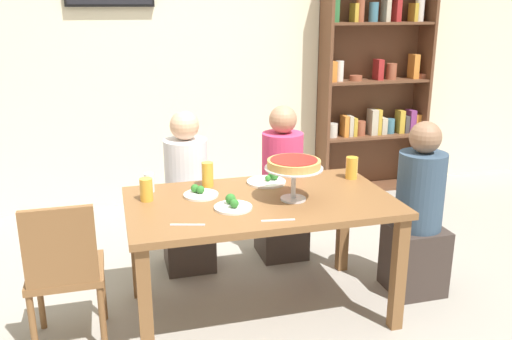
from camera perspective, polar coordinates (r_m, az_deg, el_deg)
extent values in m
plane|color=gray|center=(3.51, 0.45, -14.50)|extent=(12.00, 12.00, 0.00)
cube|color=beige|center=(5.16, -6.32, 12.07)|extent=(8.00, 0.12, 2.80)
cube|color=brown|center=(3.20, 0.48, -3.42)|extent=(1.55, 0.89, 0.04)
cube|color=brown|center=(2.91, -11.53, -14.12)|extent=(0.07, 0.07, 0.70)
cube|color=brown|center=(3.29, 14.71, -10.48)|extent=(0.07, 0.07, 0.70)
cube|color=brown|center=(3.59, -12.46, -7.87)|extent=(0.07, 0.07, 0.70)
cube|color=brown|center=(3.90, 9.12, -5.59)|extent=(0.07, 0.07, 0.70)
cube|color=brown|center=(5.31, 7.20, 8.92)|extent=(0.03, 0.30, 2.20)
cube|color=brown|center=(5.81, 17.14, 8.99)|extent=(0.03, 0.30, 2.20)
cube|color=brown|center=(5.66, 11.72, 9.20)|extent=(1.10, 0.02, 2.20)
cube|color=brown|center=(5.79, 11.71, -1.73)|extent=(1.04, 0.28, 0.02)
cube|color=brown|center=(5.64, 12.04, 3.57)|extent=(1.04, 0.28, 0.02)
cube|color=brown|center=(5.54, 12.39, 9.11)|extent=(1.04, 0.28, 0.02)
cube|color=brown|center=(5.49, 12.77, 14.80)|extent=(1.04, 0.28, 0.02)
cylinder|color=beige|center=(5.43, 7.94, 4.15)|extent=(0.12, 0.12, 0.14)
cube|color=orange|center=(5.48, 9.26, 4.59)|extent=(0.05, 0.13, 0.21)
cube|color=#B2A88E|center=(5.50, 9.75, 4.60)|extent=(0.04, 0.13, 0.21)
cube|color=#B7932D|center=(5.52, 10.16, 4.51)|extent=(0.04, 0.13, 0.18)
cylinder|color=brown|center=(5.56, 10.88, 4.33)|extent=(0.10, 0.10, 0.14)
cube|color=#B2A88E|center=(5.61, 12.11, 4.96)|extent=(0.07, 0.13, 0.26)
cube|color=#B7932D|center=(5.63, 12.62, 4.97)|extent=(0.04, 0.13, 0.25)
cube|color=#B2A88E|center=(5.67, 13.09, 4.56)|extent=(0.06, 0.13, 0.17)
cylinder|color=#3D7084|center=(5.71, 13.85, 4.50)|extent=(0.10, 0.10, 0.15)
cube|color=#B7932D|center=(5.75, 14.85, 4.95)|extent=(0.06, 0.12, 0.23)
cube|color=#3D3838|center=(5.79, 15.33, 4.70)|extent=(0.05, 0.13, 0.17)
cube|color=#7A3370|center=(5.82, 15.89, 4.98)|extent=(0.06, 0.13, 0.23)
cube|color=orange|center=(5.85, 16.39, 4.79)|extent=(0.05, 0.13, 0.18)
cube|color=orange|center=(5.32, 7.93, 10.21)|extent=(0.07, 0.13, 0.19)
cylinder|color=silver|center=(5.36, 8.75, 10.22)|extent=(0.08, 0.08, 0.19)
cylinder|color=brown|center=(5.44, 10.43, 9.48)|extent=(0.12, 0.12, 0.05)
cube|color=maroon|center=(5.54, 12.71, 10.25)|extent=(0.06, 0.13, 0.20)
cylinder|color=brown|center=(5.61, 14.02, 10.01)|extent=(0.10, 0.10, 0.15)
cube|color=orange|center=(5.72, 16.21, 10.40)|extent=(0.06, 0.13, 0.24)
cylinder|color=brown|center=(5.79, 16.99, 9.45)|extent=(0.13, 0.13, 0.05)
cube|color=#2D6B38|center=(5.29, 8.17, 16.31)|extent=(0.06, 0.13, 0.22)
cube|color=#B7932D|center=(5.37, 10.25, 15.94)|extent=(0.04, 0.13, 0.17)
cylinder|color=brown|center=(5.40, 10.88, 16.19)|extent=(0.08, 0.08, 0.22)
cylinder|color=#3D7084|center=(5.46, 12.24, 15.90)|extent=(0.09, 0.09, 0.18)
cube|color=#B2A88E|center=(5.52, 13.47, 16.09)|extent=(0.05, 0.13, 0.23)
cube|color=maroon|center=(5.58, 14.54, 15.92)|extent=(0.05, 0.12, 0.21)
cube|color=#B7932D|center=(5.67, 16.17, 15.61)|extent=(0.04, 0.13, 0.17)
cylinder|color=silver|center=(5.70, 16.79, 15.75)|extent=(0.09, 0.09, 0.21)
cube|color=#382D28|center=(3.97, -7.07, -7.04)|extent=(0.34, 0.34, 0.45)
cylinder|color=silver|center=(3.81, -7.32, -0.49)|extent=(0.30, 0.30, 0.50)
sphere|color=tan|center=(3.72, -7.52, 4.66)|extent=(0.20, 0.20, 0.20)
cube|color=#382D28|center=(3.78, 16.25, -8.93)|extent=(0.34, 0.34, 0.45)
cylinder|color=#33475B|center=(3.61, 16.87, -2.11)|extent=(0.30, 0.30, 0.50)
sphere|color=#846047|center=(3.51, 17.35, 3.30)|extent=(0.20, 0.20, 0.20)
cube|color=#382D28|center=(4.13, 2.68, -5.95)|extent=(0.34, 0.34, 0.45)
cylinder|color=#D63866|center=(3.97, 2.77, 0.37)|extent=(0.30, 0.30, 0.50)
sphere|color=#A87A5B|center=(3.89, 2.85, 5.32)|extent=(0.20, 0.20, 0.20)
cube|color=brown|center=(3.20, -19.29, -10.06)|extent=(0.40, 0.40, 0.04)
cube|color=brown|center=(2.94, -19.92, -7.62)|extent=(0.36, 0.04, 0.42)
cylinder|color=brown|center=(3.48, -21.69, -12.26)|extent=(0.04, 0.04, 0.41)
cylinder|color=brown|center=(3.45, -15.81, -11.91)|extent=(0.04, 0.04, 0.41)
cylinder|color=brown|center=(3.18, -22.31, -15.28)|extent=(0.04, 0.04, 0.41)
cylinder|color=brown|center=(3.15, -15.78, -14.93)|extent=(0.04, 0.04, 0.41)
cylinder|color=silver|center=(3.19, 3.92, -3.02)|extent=(0.15, 0.15, 0.01)
cylinder|color=silver|center=(3.16, 3.96, -1.41)|extent=(0.03, 0.03, 0.18)
cylinder|color=silver|center=(3.13, 3.99, 0.19)|extent=(0.34, 0.34, 0.01)
cylinder|color=tan|center=(3.12, 4.00, 0.65)|extent=(0.31, 0.31, 0.04)
cylinder|color=maroon|center=(3.11, 4.01, 1.08)|extent=(0.27, 0.27, 0.00)
cylinder|color=white|center=(3.05, -2.42, -3.94)|extent=(0.21, 0.21, 0.01)
sphere|color=#2D7028|center=(3.07, -2.69, -3.03)|extent=(0.06, 0.06, 0.06)
sphere|color=#2D7028|center=(3.01, -2.29, -3.52)|extent=(0.05, 0.05, 0.05)
cylinder|color=white|center=(3.26, -5.80, -2.61)|extent=(0.21, 0.21, 0.01)
sphere|color=#2D7028|center=(3.25, -5.84, -2.06)|extent=(0.05, 0.05, 0.05)
sphere|color=#2D7028|center=(3.28, -6.43, -1.92)|extent=(0.05, 0.05, 0.05)
cylinder|color=white|center=(3.48, 1.09, -1.25)|extent=(0.25, 0.25, 0.01)
sphere|color=#2D7028|center=(3.46, 1.25, -0.87)|extent=(0.04, 0.04, 0.04)
sphere|color=#2D7028|center=(3.49, 1.92, -0.57)|extent=(0.06, 0.06, 0.06)
sphere|color=#2D7028|center=(3.52, 1.56, -0.57)|extent=(0.04, 0.04, 0.04)
cylinder|color=gold|center=(3.60, 10.01, 0.22)|extent=(0.08, 0.08, 0.14)
cylinder|color=gold|center=(3.41, -5.10, -0.45)|extent=(0.07, 0.07, 0.15)
cylinder|color=gold|center=(3.21, -11.44, -2.03)|extent=(0.08, 0.08, 0.13)
cylinder|color=white|center=(3.36, -11.13, -1.31)|extent=(0.06, 0.06, 0.12)
cube|color=silver|center=(2.85, -7.19, -5.72)|extent=(0.18, 0.06, 0.00)
cube|color=silver|center=(2.88, 2.36, -5.29)|extent=(0.18, 0.04, 0.00)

